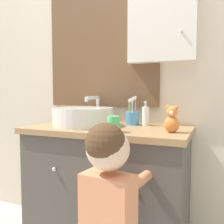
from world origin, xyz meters
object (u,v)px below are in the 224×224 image
at_px(sink_basin, 84,116).
at_px(toothbrush_holder, 132,118).
at_px(drinking_cup, 113,124).
at_px(child_figure, 108,203).
at_px(soap_dispenser, 146,116).
at_px(teddy_bear, 172,120).

bearing_deg(sink_basin, toothbrush_holder, 31.01).
bearing_deg(drinking_cup, toothbrush_holder, 90.45).
xyz_separation_m(sink_basin, drinking_cup, (0.28, -0.17, -0.02)).
bearing_deg(drinking_cup, sink_basin, 148.61).
bearing_deg(child_figure, sink_basin, 129.02).
bearing_deg(soap_dispenser, drinking_cup, -105.01).
xyz_separation_m(soap_dispenser, child_figure, (0.01, -0.64, -0.33)).
xyz_separation_m(sink_basin, toothbrush_holder, (0.28, 0.17, -0.01)).
distance_m(sink_basin, toothbrush_holder, 0.33).
distance_m(soap_dispenser, drinking_cup, 0.35).
xyz_separation_m(soap_dispenser, teddy_bear, (0.21, -0.23, 0.00)).
relative_size(child_figure, teddy_bear, 6.03).
bearing_deg(teddy_bear, sink_basin, 173.77).
bearing_deg(teddy_bear, toothbrush_holder, 142.27).
height_order(toothbrush_holder, soap_dispenser, toothbrush_holder).
distance_m(sink_basin, child_figure, 0.69).
height_order(teddy_bear, drinking_cup, teddy_bear).
bearing_deg(toothbrush_holder, child_figure, -80.90).
bearing_deg(sink_basin, teddy_bear, -6.23).
bearing_deg(teddy_bear, child_figure, -115.68).
xyz_separation_m(sink_basin, child_figure, (0.38, -0.47, -0.32)).
xyz_separation_m(toothbrush_holder, drinking_cup, (0.00, -0.34, -0.01)).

